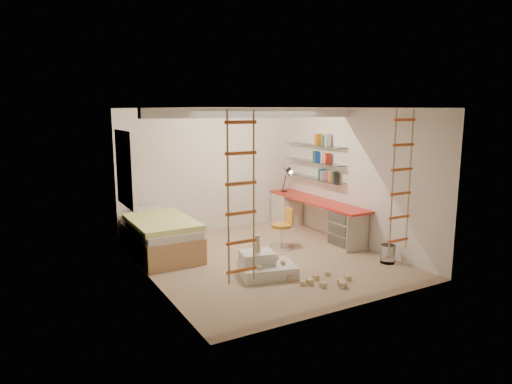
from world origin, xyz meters
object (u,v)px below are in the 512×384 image
swivel_chair (283,234)px  play_platform (264,266)px  bed (160,236)px  desk (315,216)px

swivel_chair → play_platform: 1.49m
swivel_chair → play_platform: bearing=-133.5°
bed → swivel_chair: size_ratio=2.65×
play_platform → swivel_chair: bearing=46.5°
bed → play_platform: 2.19m
desk → play_platform: bearing=-144.1°
swivel_chair → play_platform: swivel_chair is taller
bed → play_platform: bearing=-59.7°
bed → swivel_chair: swivel_chair is taller
bed → play_platform: size_ratio=2.07×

